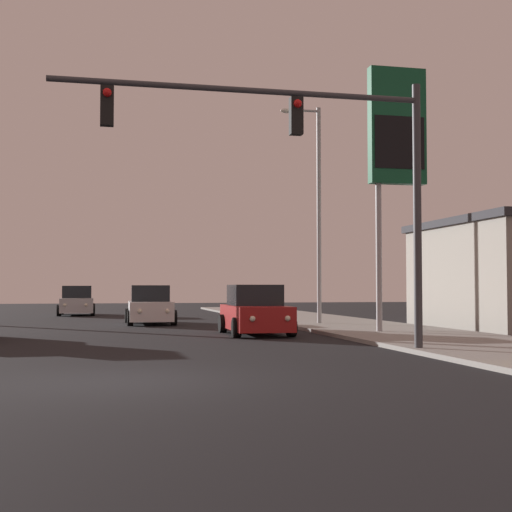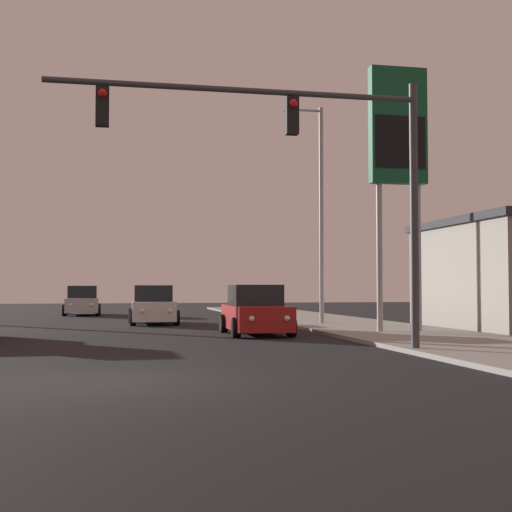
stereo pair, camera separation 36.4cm
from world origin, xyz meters
name	(u,v)px [view 1 (the left image)]	position (x,y,z in m)	size (l,w,h in m)	color
ground_plane	(118,381)	(0.00, 0.00, 0.00)	(120.00, 120.00, 0.00)	black
sidewalk_right	(398,333)	(9.50, 10.00, 0.06)	(5.00, 60.00, 0.12)	gray
car_white	(150,306)	(1.83, 18.88, 0.76)	(2.04, 4.33, 1.68)	silver
car_silver	(77,302)	(-1.59, 29.66, 0.76)	(2.04, 4.33, 1.68)	#B7B7BC
car_red	(255,312)	(4.83, 11.17, 0.76)	(2.04, 4.33, 1.68)	maroon
traffic_light_mast	(314,153)	(4.66, 3.79, 4.81)	(8.92, 0.36, 6.50)	#38383D
street_lamp	(316,203)	(8.46, 15.91, 5.12)	(1.74, 0.24, 9.00)	#99999E
gas_station_sign	(397,141)	(9.60, 10.19, 6.62)	(2.00, 0.42, 9.00)	#99999E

